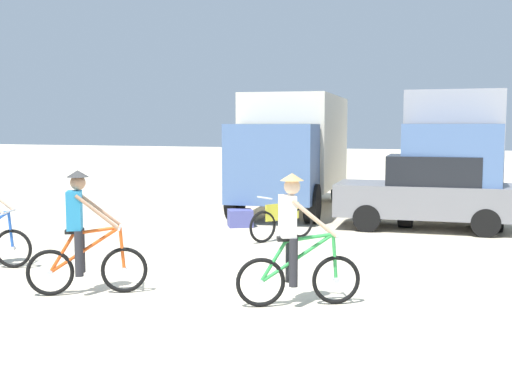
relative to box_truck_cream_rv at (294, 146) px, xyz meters
The scene contains 8 objects.
ground_plane 9.72m from the box_truck_cream_rv, 82.04° to the right, with size 120.00×120.00×0.00m, color beige.
box_truck_cream_rv is the anchor object (origin of this frame).
box_truck_grey_hauler 4.52m from the box_truck_cream_rv, ahead, with size 2.68×6.85×3.35m.
sedan_parked 4.93m from the box_truck_cream_rv, 31.28° to the right, with size 4.33×2.10×1.76m.
cyclist_cowboy_hat 10.43m from the box_truck_cream_rv, 89.62° to the right, with size 1.52×0.93×1.82m.
cyclist_near_camera 10.37m from the box_truck_cream_rv, 72.41° to the right, with size 1.55×0.90×1.82m.
bicycle_spare 5.52m from the box_truck_cream_rv, 75.15° to the right, with size 0.99×1.48×0.97m.
supply_crate 4.11m from the box_truck_cream_rv, 92.77° to the right, with size 0.51×0.58×0.42m, color #4C5199.
Camera 1 is at (4.33, -8.48, 2.44)m, focal length 44.47 mm.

